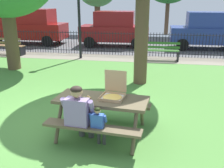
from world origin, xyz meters
name	(u,v)px	position (x,y,z in m)	size (l,w,h in m)	color
ground	(77,95)	(0.00, 1.69, -0.01)	(28.00, 11.38, 0.02)	#4D833A
cobblestone_walkway	(109,58)	(0.00, 6.68, 0.00)	(28.00, 1.40, 0.01)	gray
street_asphalt	(121,44)	(0.00, 10.88, -0.01)	(28.00, 7.00, 0.01)	#515154
picnic_table_foreground	(102,106)	(1.18, -0.42, 0.60)	(1.93, 1.64, 0.79)	brown
pizza_box_open	(113,92)	(1.39, -0.31, 0.87)	(0.50, 0.53, 0.50)	tan
pizza_slice_on_table	(86,98)	(0.87, -0.46, 0.78)	(0.24, 0.23, 0.02)	#EEE271
adult_at_table	(79,112)	(0.87, -0.89, 0.66)	(0.63, 0.62, 1.19)	#444444
child_at_table	(99,123)	(1.24, -0.96, 0.51)	(0.33, 0.32, 0.83)	#3D3D3D
iron_fence_streetside	(111,43)	(0.00, 7.38, 0.58)	(22.45, 0.03, 1.14)	black
park_bench_left	(8,46)	(-5.00, 6.54, 0.42)	(1.63, 0.58, 0.85)	brown
park_bench_center	(161,51)	(2.39, 6.54, 0.42)	(1.60, 0.48, 0.85)	#306125
parked_car_far_left	(28,26)	(-5.62, 9.89, 1.10)	(4.63, 2.01, 2.08)	maroon
parked_car_left	(115,29)	(-0.24, 9.89, 1.01)	(3.97, 1.97, 1.98)	maroon
parked_car_center	(207,30)	(4.87, 9.89, 1.01)	(3.91, 1.85, 1.98)	navy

